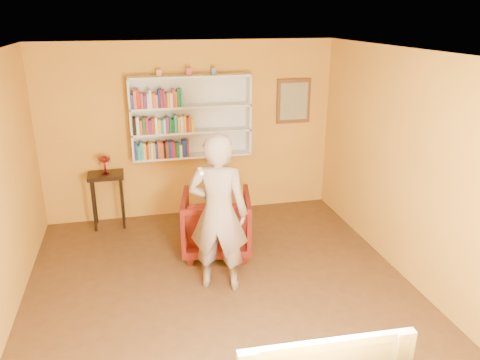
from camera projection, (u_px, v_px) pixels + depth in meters
name	position (u px, v px, depth m)	size (l,w,h in m)	color
room_shell	(222.00, 215.00, 5.03)	(5.30, 5.80, 2.88)	#452B16
bookshelf	(191.00, 116.00, 7.04)	(1.80, 0.29, 1.23)	silver
books_row_lower	(162.00, 150.00, 7.00)	(0.79, 0.18, 0.26)	navy
books_row_middle	(162.00, 125.00, 6.88)	(0.88, 0.19, 0.26)	black
books_row_upper	(157.00, 99.00, 6.74)	(0.73, 0.19, 0.27)	navy
ornament_left	(159.00, 73.00, 6.67)	(0.07, 0.07, 0.10)	#C27637
ornament_centre	(189.00, 71.00, 6.76)	(0.08, 0.08, 0.11)	#A23B36
ornament_right	(214.00, 71.00, 6.84)	(0.07, 0.07, 0.10)	slate
framed_painting	(294.00, 101.00, 7.40)	(0.55, 0.05, 0.70)	#533117
console_table	(106.00, 183.00, 6.92)	(0.51, 0.39, 0.84)	black
ruby_lustre	(104.00, 161.00, 6.80)	(0.17, 0.17, 0.27)	maroon
armchair	(216.00, 223.00, 6.26)	(0.89, 0.91, 0.83)	#4A0705
person	(218.00, 213.00, 5.27)	(0.68, 0.45, 1.87)	#7F6A5D
game_remote	(201.00, 171.00, 4.76)	(0.04, 0.15, 0.04)	white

